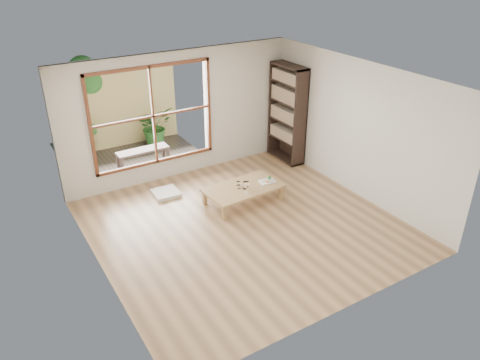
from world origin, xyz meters
The scene contains 15 objects.
ground centered at (0.00, 0.00, 0.00)m, with size 5.00×5.00×0.00m, color tan.
low_table centered at (0.43, 0.71, 0.28)m, with size 1.50×0.90×0.32m.
floor_cushion centered at (-0.73, 1.74, 0.04)m, with size 0.49×0.49×0.07m, color beige.
bookshelf centered at (2.31, 1.90, 1.07)m, with size 0.34×0.97×2.15m, color black.
glass_tall centered at (0.42, 0.64, 0.39)m, with size 0.08×0.08×0.14m, color silver.
glass_mid centered at (0.50, 0.68, 0.37)m, with size 0.07×0.07×0.10m, color silver.
glass_short centered at (0.37, 0.81, 0.36)m, with size 0.07×0.07×0.08m, color silver.
glass_small centered at (0.33, 0.70, 0.36)m, with size 0.06×0.06×0.08m, color silver.
food_tray centered at (0.95, 0.65, 0.34)m, with size 0.32×0.24×0.09m.
deck centered at (-0.60, 3.56, 0.00)m, with size 2.80×2.00×0.05m, color #342D25.
garden_bench centered at (-0.61, 3.23, 0.33)m, with size 1.15×0.35×0.36m.
bamboo_fence centered at (-0.60, 4.56, 0.90)m, with size 2.80×0.06×1.80m, color tan.
shrub_right centered at (0.09, 4.21, 0.48)m, with size 0.82×0.71×0.91m, color #2B6726.
shrub_left centered at (-1.51, 4.19, 0.45)m, with size 0.47×0.38×0.85m, color #2B6726.
garden_tree centered at (-1.28, 4.86, 1.63)m, with size 1.04×0.85×2.22m.
Camera 1 is at (-3.70, -5.90, 4.49)m, focal length 35.00 mm.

